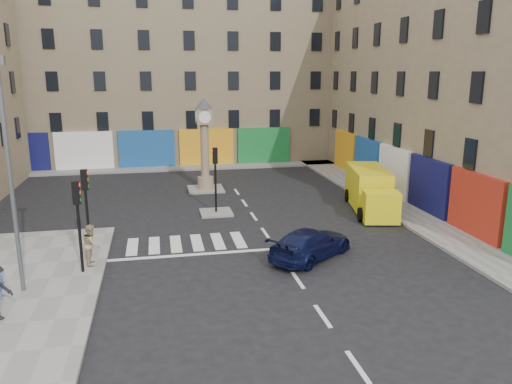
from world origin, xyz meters
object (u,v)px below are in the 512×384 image
object	(u,v)px
traffic_light_left_far	(86,197)
traffic_light_island	(215,169)
yellow_van	(370,190)
lamp_post	(9,165)
navy_sedan	(311,244)
pedestrian_tan	(92,244)
clock_pillar	(204,139)
traffic_light_left_near	(78,212)

from	to	relation	value
traffic_light_left_far	traffic_light_island	bearing A→B (deg)	40.60
traffic_light_left_far	traffic_light_island	world-z (taller)	traffic_light_left_far
traffic_light_island	yellow_van	size ratio (longest dim) A/B	0.55
lamp_post	navy_sedan	world-z (taller)	lamp_post
traffic_light_island	pedestrian_tan	distance (m)	9.36
clock_pillar	pedestrian_tan	world-z (taller)	clock_pillar
clock_pillar	pedestrian_tan	xyz separation A→B (m)	(-6.00, -13.00, -2.55)
traffic_light_island	navy_sedan	size ratio (longest dim) A/B	0.83
yellow_van	pedestrian_tan	xyz separation A→B (m)	(-14.99, -6.12, -0.17)
traffic_light_left_near	yellow_van	xyz separation A→B (m)	(15.29, 6.91, -1.45)
traffic_light_left_far	navy_sedan	size ratio (longest dim) A/B	0.83
yellow_van	lamp_post	bearing A→B (deg)	-141.99
clock_pillar	yellow_van	bearing A→B (deg)	-37.45
lamp_post	yellow_van	bearing A→B (deg)	25.81
traffic_light_island	pedestrian_tan	world-z (taller)	traffic_light_island
clock_pillar	traffic_light_island	bearing A→B (deg)	-90.00
traffic_light_island	clock_pillar	xyz separation A→B (m)	(0.00, 6.00, 0.96)
traffic_light_left_near	clock_pillar	size ratio (longest dim) A/B	0.61
traffic_light_left_near	navy_sedan	distance (m)	9.72
lamp_post	yellow_van	size ratio (longest dim) A/B	1.23
traffic_light_left_near	clock_pillar	bearing A→B (deg)	65.45
traffic_light_left_far	yellow_van	distance (m)	16.00
yellow_van	clock_pillar	bearing A→B (deg)	154.74
navy_sedan	yellow_van	size ratio (longest dim) A/B	0.67
traffic_light_left_far	yellow_van	world-z (taller)	traffic_light_left_far
traffic_light_left_near	clock_pillar	world-z (taller)	clock_pillar
traffic_light_left_far	traffic_light_island	xyz separation A→B (m)	(6.30, 5.40, -0.03)
yellow_van	pedestrian_tan	size ratio (longest dim) A/B	3.98
clock_pillar	navy_sedan	size ratio (longest dim) A/B	1.36
navy_sedan	traffic_light_left_far	bearing A→B (deg)	37.97
clock_pillar	yellow_van	xyz separation A→B (m)	(8.99, -6.88, -2.38)
yellow_van	pedestrian_tan	distance (m)	16.19
clock_pillar	yellow_van	world-z (taller)	clock_pillar
clock_pillar	traffic_light_left_far	bearing A→B (deg)	-118.94
traffic_light_left_far	pedestrian_tan	bearing A→B (deg)	-79.42
traffic_light_left_far	yellow_van	bearing A→B (deg)	16.45
navy_sedan	yellow_van	bearing A→B (deg)	-78.07
traffic_light_left_far	pedestrian_tan	world-z (taller)	traffic_light_left_far
traffic_light_island	navy_sedan	xyz separation A→B (m)	(3.22, -7.76, -1.94)
traffic_light_left_near	lamp_post	world-z (taller)	lamp_post
clock_pillar	navy_sedan	distance (m)	14.42
lamp_post	traffic_light_island	bearing A→B (deg)	48.29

